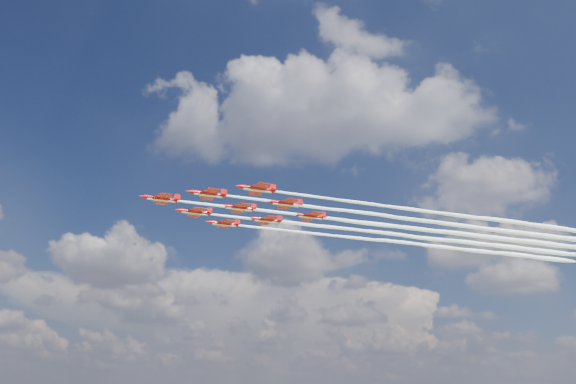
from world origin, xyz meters
name	(u,v)px	position (x,y,z in m)	size (l,w,h in m)	color
jet_lead	(406,227)	(41.01, 26.76, 80.65)	(119.68, 80.38, 2.42)	red
jet_row2_port	(451,224)	(53.21, 25.97, 80.65)	(119.68, 80.38, 2.42)	red
jet_row2_starb	(420,237)	(45.05, 38.30, 80.65)	(119.68, 80.38, 2.42)	red
jet_row3_port	(497,220)	(65.41, 25.17, 80.65)	(119.68, 80.38, 2.42)	red
jet_row3_centre	(463,234)	(57.26, 37.51, 80.65)	(119.68, 80.38, 2.42)	red
jet_row3_starb	(433,246)	(49.10, 49.84, 80.65)	(119.68, 80.38, 2.42)	red
jet_row4_port	(507,231)	(69.46, 36.71, 80.65)	(119.68, 80.38, 2.42)	red
jet_row4_starb	(474,243)	(61.30, 49.05, 80.65)	(119.68, 80.38, 2.42)	red
jet_tail	(516,240)	(73.50, 48.25, 80.65)	(119.68, 80.38, 2.42)	red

